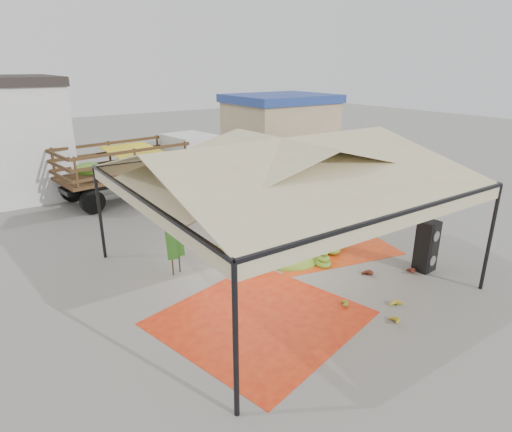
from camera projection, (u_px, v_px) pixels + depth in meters
ground at (279, 272)px, 12.86m from camera, size 90.00×90.00×0.00m
canopy_tent at (281, 164)px, 11.75m from camera, size 8.10×8.10×4.00m
building_tan at (280, 127)px, 27.59m from camera, size 6.30×5.30×4.10m
tarp_left at (260, 318)px, 10.50m from camera, size 5.27×5.12×0.01m
tarp_right at (314, 239)px, 15.25m from camera, size 5.21×5.38×0.01m
banana_heap at (283, 233)px, 14.41m from camera, size 5.20×4.37×1.06m
hand_yellow_a at (392, 319)px, 10.27m from camera, size 0.57×0.52×0.21m
hand_yellow_b at (396, 304)px, 10.94m from camera, size 0.56×0.56×0.20m
hand_red_a at (409, 270)px, 12.73m from camera, size 0.61×0.57×0.22m
hand_red_b at (367, 273)px, 12.53m from camera, size 0.55×0.47×0.23m
hand_green at (342, 302)px, 11.02m from camera, size 0.54×0.52×0.19m
hanging_bunches at (317, 185)px, 12.25m from camera, size 1.74×0.24×0.20m
speaker_stack at (427, 246)px, 12.72m from camera, size 0.60×0.54×1.56m
banana_leaves at (169, 270)px, 12.98m from camera, size 0.96×1.36×3.70m
vendor at (226, 210)px, 15.87m from camera, size 0.59×0.42×1.55m
truck_left at (147, 161)px, 20.21m from camera, size 7.74×3.54×2.56m
truck_right at (294, 160)px, 21.85m from camera, size 6.17×3.03×2.03m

